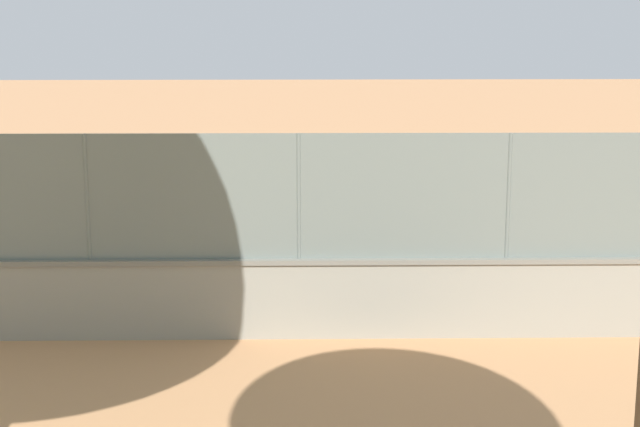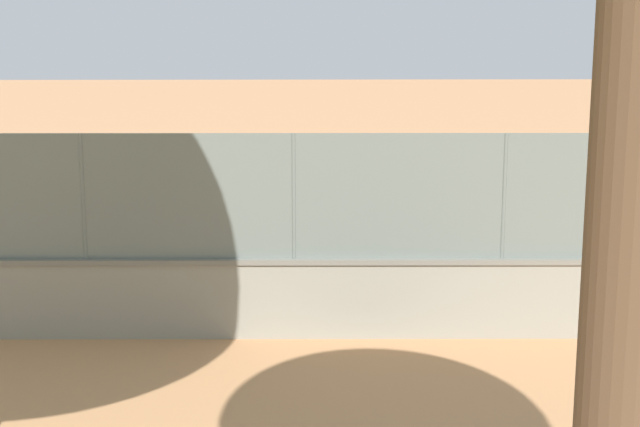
{
  "view_description": "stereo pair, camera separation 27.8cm",
  "coord_description": "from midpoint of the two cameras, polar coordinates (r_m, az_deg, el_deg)",
  "views": [
    {
      "loc": [
        0.49,
        25.7,
        4.51
      ],
      "look_at": [
        -0.5,
        6.87,
        1.05
      ],
      "focal_mm": 49.05,
      "sensor_mm": 36.0,
      "label": 1
    },
    {
      "loc": [
        0.21,
        25.71,
        4.51
      ],
      "look_at": [
        -0.5,
        6.87,
        1.05
      ],
      "focal_mm": 49.05,
      "sensor_mm": 36.0,
      "label": 2
    }
  ],
  "objects": [
    {
      "name": "spare_ball_by_wall",
      "position": [
        16.89,
        14.98,
        -5.31
      ],
      "size": [
        0.08,
        0.08,
        0.08
      ],
      "primitive_type": "sphere",
      "color": "white",
      "rests_on": "ground_plane"
    },
    {
      "name": "player_baseline_waiting",
      "position": [
        26.02,
        -2.79,
        2.64
      ],
      "size": [
        0.79,
        1.26,
        1.69
      ],
      "color": "#591919",
      "rests_on": "ground_plane"
    },
    {
      "name": "player_at_service_line",
      "position": [
        22.71,
        5.49,
        1.11
      ],
      "size": [
        0.7,
        1.21,
        1.48
      ],
      "color": "navy",
      "rests_on": "ground_plane"
    },
    {
      "name": "fence_panel_on_wall",
      "position": [
        13.85,
        -8.84,
        1.08
      ],
      "size": [
        29.83,
        1.07,
        1.99
      ],
      "color": "slate",
      "rests_on": "perimeter_wall"
    },
    {
      "name": "player_crossing_court",
      "position": [
        20.05,
        2.86,
        0.23
      ],
      "size": [
        0.74,
        0.9,
        1.66
      ],
      "color": "black",
      "rests_on": "ground_plane"
    },
    {
      "name": "courtside_bench",
      "position": [
        16.16,
        -14.68,
        -4.46
      ],
      "size": [
        1.61,
        0.43,
        0.87
      ],
      "color": "gray",
      "rests_on": "ground_plane"
    },
    {
      "name": "sports_ball",
      "position": [
        24.62,
        -0.01,
        0.07
      ],
      "size": [
        0.2,
        0.2,
        0.2
      ],
      "primitive_type": "sphere",
      "color": "white",
      "rests_on": "ground_plane"
    },
    {
      "name": "ground_plane",
      "position": [
        26.1,
        -2.18,
        0.43
      ],
      "size": [
        260.0,
        260.0,
        0.0
      ],
      "primitive_type": "plane",
      "color": "tan"
    },
    {
      "name": "perimeter_wall",
      "position": [
        14.2,
        -8.65,
        -5.46
      ],
      "size": [
        30.38,
        1.35,
        1.3
      ],
      "color": "gray",
      "rests_on": "ground_plane"
    }
  ]
}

